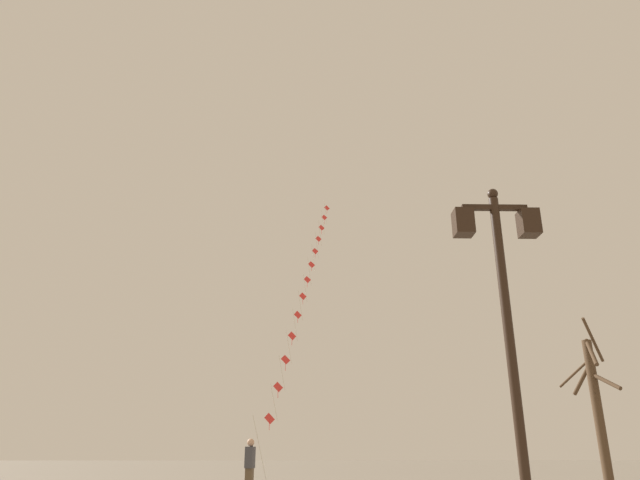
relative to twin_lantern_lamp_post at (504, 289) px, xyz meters
name	(u,v)px	position (x,y,z in m)	size (l,w,h in m)	color
twin_lantern_lamp_post	(504,289)	(0.00, 0.00, 0.00)	(1.27, 0.28, 5.12)	black
kite_train	(305,289)	(-2.99, 20.98, 5.77)	(3.31, 17.75, 17.81)	brown
kite_flyer	(250,467)	(-4.51, 10.32, -2.63)	(0.29, 0.62, 1.71)	brown
bare_tree	(598,411)	(4.87, 7.68, -1.19)	(1.22, 1.95, 4.87)	#4C3826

